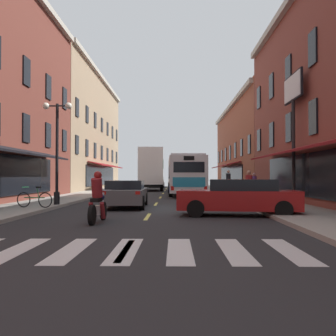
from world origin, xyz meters
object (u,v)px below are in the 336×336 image
(sedan_mid, at_px, (126,193))
(pedestrian_near, at_px, (254,184))
(billboard_sign, at_px, (293,105))
(sedan_far, at_px, (239,197))
(transit_bus, at_px, (185,175))
(pedestrian_mid, at_px, (228,181))
(sedan_near, at_px, (157,182))
(street_lamp_twin, at_px, (57,148))
(motorcycle_rider, at_px, (98,201))
(bicycle_near, at_px, (34,199))
(box_truck, at_px, (151,170))
(pedestrian_far, at_px, (249,186))

(sedan_mid, distance_m, pedestrian_near, 11.29)
(billboard_sign, relative_size, sedan_far, 1.40)
(billboard_sign, xyz_separation_m, sedan_mid, (-8.38, -1.29, -4.44))
(transit_bus, height_order, pedestrian_mid, transit_bus)
(sedan_near, height_order, pedestrian_near, pedestrian_near)
(transit_bus, distance_m, street_lamp_twin, 14.31)
(sedan_far, xyz_separation_m, motorcycle_rider, (-4.93, -2.26, -0.00))
(pedestrian_mid, bearing_deg, billboard_sign, 151.23)
(bicycle_near, bearing_deg, box_truck, 81.16)
(billboard_sign, height_order, sedan_far, billboard_sign)
(transit_bus, bearing_deg, billboard_sign, -65.45)
(sedan_near, relative_size, street_lamp_twin, 0.89)
(billboard_sign, xyz_separation_m, street_lamp_twin, (-11.71, -1.26, -2.24))
(billboard_sign, bearing_deg, bicycle_near, -165.71)
(sedan_near, height_order, pedestrian_far, pedestrian_far)
(sedan_near, relative_size, pedestrian_far, 2.64)
(billboard_sign, height_order, pedestrian_near, billboard_sign)
(transit_bus, bearing_deg, pedestrian_near, -44.54)
(motorcycle_rider, distance_m, pedestrian_far, 10.26)
(pedestrian_far, bearing_deg, pedestrian_mid, -81.06)
(box_truck, bearing_deg, sedan_mid, -89.72)
(transit_bus, xyz_separation_m, motorcycle_rider, (-3.31, -18.75, -0.90))
(sedan_far, distance_m, pedestrian_mid, 15.79)
(box_truck, xyz_separation_m, sedan_near, (0.10, 11.50, -1.45))
(sedan_near, bearing_deg, street_lamp_twin, -95.74)
(street_lamp_twin, bearing_deg, transit_bus, 62.95)
(billboard_sign, xyz_separation_m, sedan_far, (-3.60, -5.05, -4.40))
(box_truck, bearing_deg, sedan_near, 89.49)
(motorcycle_rider, xyz_separation_m, bicycle_near, (-3.59, 4.23, -0.21))
(transit_bus, distance_m, sedan_mid, 13.15)
(sedan_far, xyz_separation_m, pedestrian_mid, (1.76, 15.69, 0.38))
(billboard_sign, height_order, motorcycle_rider, billboard_sign)
(transit_bus, height_order, bicycle_near, transit_bus)
(billboard_sign, bearing_deg, sedan_mid, -171.23)
(billboard_sign, xyz_separation_m, sedan_near, (-8.39, 31.78, -4.39))
(box_truck, distance_m, pedestrian_mid, 11.76)
(pedestrian_mid, bearing_deg, sedan_far, 134.99)
(sedan_mid, relative_size, street_lamp_twin, 0.88)
(sedan_mid, xyz_separation_m, bicycle_near, (-3.74, -1.79, -0.17))
(bicycle_near, height_order, pedestrian_far, pedestrian_far)
(sedan_mid, distance_m, sedan_far, 6.08)
(pedestrian_mid, height_order, pedestrian_far, pedestrian_mid)
(sedan_far, distance_m, pedestrian_far, 5.95)
(sedan_far, relative_size, bicycle_near, 2.79)
(motorcycle_rider, distance_m, pedestrian_mid, 19.16)
(sedan_far, bearing_deg, bicycle_near, 166.99)
(pedestrian_far, bearing_deg, pedestrian_near, -93.12)
(pedestrian_mid, bearing_deg, bicycle_near, 104.56)
(box_truck, distance_m, motorcycle_rider, 27.63)
(sedan_near, bearing_deg, sedan_far, -82.60)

